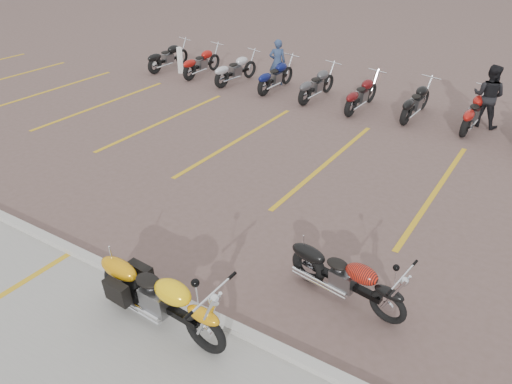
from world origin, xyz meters
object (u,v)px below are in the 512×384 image
at_px(person_a, 277,62).
at_px(person_b, 488,96).
at_px(flame_cruiser, 345,278).
at_px(bollard, 180,60).
at_px(yellow_cruiser, 159,298).

height_order(person_a, person_b, person_b).
distance_m(flame_cruiser, bollard, 13.79).
distance_m(yellow_cruiser, bollard, 13.74).
bearing_deg(yellow_cruiser, person_a, 115.87).
xyz_separation_m(yellow_cruiser, bollard, (-8.66, 10.66, -0.00)).
bearing_deg(bollard, person_a, 10.77).
bearing_deg(person_b, person_a, 5.92).
xyz_separation_m(yellow_cruiser, flame_cruiser, (2.09, 2.02, -0.07)).
bearing_deg(flame_cruiser, person_a, 135.05).
xyz_separation_m(flame_cruiser, person_b, (0.32, 9.19, 0.47)).
relative_size(yellow_cruiser, bollard, 2.47).
height_order(yellow_cruiser, flame_cruiser, yellow_cruiser).
height_order(flame_cruiser, bollard, bollard).
distance_m(yellow_cruiser, flame_cruiser, 2.90).
xyz_separation_m(flame_cruiser, person_a, (-6.82, 9.39, 0.38)).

